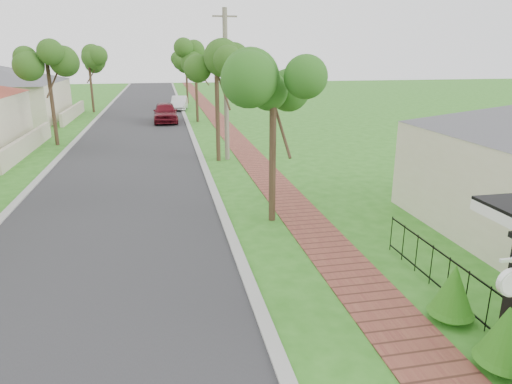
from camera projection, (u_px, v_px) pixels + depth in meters
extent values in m
plane|color=#2C6F1A|center=(243.00, 363.00, 8.18)|extent=(160.00, 160.00, 0.00)
cube|color=#28282B|center=(133.00, 149.00, 26.36)|extent=(7.00, 120.00, 0.02)
cube|color=#9E9E99|center=(196.00, 146.00, 27.05)|extent=(0.30, 120.00, 0.10)
cube|color=#9E9E99|center=(66.00, 151.00, 25.67)|extent=(0.30, 120.00, 0.10)
cube|color=brown|center=(239.00, 144.00, 27.54)|extent=(1.50, 120.00, 0.03)
cube|color=black|center=(505.00, 360.00, 8.06)|extent=(0.48, 0.48, 0.24)
cube|color=black|center=(491.00, 289.00, 8.82)|extent=(0.03, 8.00, 0.03)
cube|color=black|center=(485.00, 325.00, 9.06)|extent=(0.03, 8.00, 0.03)
cylinder|color=black|center=(488.00, 309.00, 8.96)|extent=(0.02, 0.02, 1.00)
cylinder|color=black|center=(467.00, 292.00, 9.58)|extent=(0.02, 0.02, 1.00)
cylinder|color=black|center=(448.00, 278.00, 10.21)|extent=(0.02, 0.02, 1.00)
cylinder|color=black|center=(431.00, 265.00, 10.83)|extent=(0.02, 0.02, 1.00)
cylinder|color=black|center=(416.00, 253.00, 11.46)|extent=(0.02, 0.02, 1.00)
cylinder|color=black|center=(403.00, 243.00, 12.08)|extent=(0.02, 0.02, 1.00)
cylinder|color=black|center=(391.00, 233.00, 12.71)|extent=(0.02, 0.02, 1.00)
cylinder|color=#382619|center=(218.00, 116.00, 22.79)|extent=(0.22, 0.22, 4.55)
sphere|color=#1D4B14|center=(216.00, 66.00, 22.08)|extent=(1.70, 1.70, 1.70)
cylinder|color=#382619|center=(197.00, 91.00, 35.86)|extent=(0.22, 0.22, 4.90)
sphere|color=#1D4B14|center=(195.00, 56.00, 35.10)|extent=(1.70, 1.70, 1.70)
cylinder|color=#382619|center=(187.00, 84.00, 49.08)|extent=(0.22, 0.22, 4.20)
sphere|color=#1D4B14|center=(186.00, 62.00, 48.43)|extent=(1.70, 1.70, 1.70)
cylinder|color=#382619|center=(52.00, 104.00, 26.66)|extent=(0.22, 0.22, 4.90)
sphere|color=#1D4B14|center=(46.00, 58.00, 25.90)|extent=(1.70, 1.70, 1.70)
cylinder|color=#382619|center=(91.00, 87.00, 41.71)|extent=(0.22, 0.22, 4.55)
sphere|color=#1D4B14|center=(89.00, 60.00, 41.00)|extent=(1.70, 1.70, 1.70)
sphere|color=#275B12|center=(505.00, 355.00, 7.93)|extent=(0.80, 0.80, 0.80)
cone|color=#275B12|center=(510.00, 328.00, 7.78)|extent=(0.90, 0.90, 1.06)
sphere|color=#275B12|center=(451.00, 309.00, 9.41)|extent=(0.72, 0.72, 0.72)
cone|color=#275B12|center=(454.00, 287.00, 9.26)|extent=(0.82, 0.82, 0.98)
cube|color=#BFB299|center=(28.00, 144.00, 25.15)|extent=(0.25, 10.00, 1.00)
cube|color=#BFB299|center=(73.00, 112.00, 38.27)|extent=(0.25, 10.00, 1.00)
imported|color=#580D17|center=(165.00, 113.00, 35.98)|extent=(1.86, 4.58, 1.56)
imported|color=silver|center=(179.00, 103.00, 43.92)|extent=(1.80, 4.03, 1.29)
cylinder|color=#382619|center=(272.00, 165.00, 14.60)|extent=(0.22, 0.22, 3.78)
sphere|color=#2C651D|center=(273.00, 102.00, 14.01)|extent=(1.88, 1.88, 1.88)
cylinder|color=gray|center=(226.00, 87.00, 22.66)|extent=(0.24, 0.24, 7.38)
cube|color=gray|center=(225.00, 16.00, 21.70)|extent=(1.20, 0.08, 0.08)
cylinder|color=white|center=(511.00, 282.00, 7.06)|extent=(0.46, 0.10, 0.46)
cylinder|color=white|center=(508.00, 281.00, 7.11)|extent=(0.39, 0.01, 0.39)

